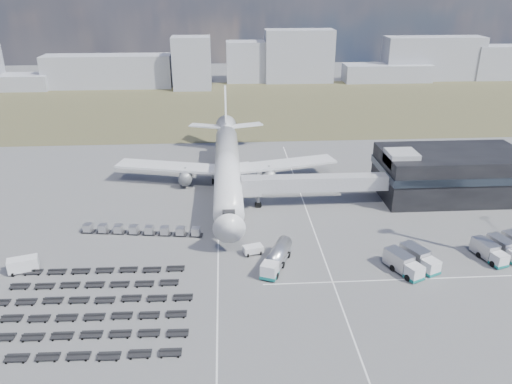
{
  "coord_description": "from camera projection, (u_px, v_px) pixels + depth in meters",
  "views": [
    {
      "loc": [
        -0.23,
        -73.27,
        43.91
      ],
      "look_at": [
        5.65,
        19.16,
        4.0
      ],
      "focal_mm": 35.0,
      "sensor_mm": 36.0,
      "label": 1
    }
  ],
  "objects": [
    {
      "name": "lane_markings",
      "position": [
        285.0,
        248.0,
        87.86
      ],
      "size": [
        47.12,
        110.0,
        0.01
      ],
      "color": "silver",
      "rests_on": "ground"
    },
    {
      "name": "uld_row",
      "position": [
        142.0,
        230.0,
        92.32
      ],
      "size": [
        22.75,
        4.56,
        1.54
      ],
      "rotation": [
        0.0,
        0.0,
        -0.14
      ],
      "color": "black",
      "rests_on": "ground"
    },
    {
      "name": "service_trucks_near",
      "position": [
        412.0,
        261.0,
        80.93
      ],
      "size": [
        8.47,
        9.05,
        2.9
      ],
      "rotation": [
        0.0,
        0.0,
        0.43
      ],
      "color": "silver",
      "rests_on": "ground"
    },
    {
      "name": "terminal",
      "position": [
        450.0,
        173.0,
        107.21
      ],
      "size": [
        30.4,
        16.4,
        11.0
      ],
      "color": "black",
      "rests_on": "ground"
    },
    {
      "name": "utility_van",
      "position": [
        23.0,
        265.0,
        80.47
      ],
      "size": [
        5.04,
        3.39,
        2.44
      ],
      "primitive_type": "cube",
      "rotation": [
        0.0,
        0.0,
        0.31
      ],
      "color": "silver",
      "rests_on": "ground"
    },
    {
      "name": "airliner",
      "position": [
        227.0,
        164.0,
        112.12
      ],
      "size": [
        51.59,
        64.53,
        17.62
      ],
      "color": "silver",
      "rests_on": "ground"
    },
    {
      "name": "grass_strip",
      "position": [
        225.0,
        106.0,
        185.35
      ],
      "size": [
        420.0,
        90.0,
        0.01
      ],
      "primitive_type": "cube",
      "color": "#47422A",
      "rests_on": "ground"
    },
    {
      "name": "service_trucks_far",
      "position": [
        512.0,
        247.0,
        85.38
      ],
      "size": [
        13.62,
        9.84,
        2.72
      ],
      "rotation": [
        0.0,
        0.0,
        0.28
      ],
      "color": "silver",
      "rests_on": "ground"
    },
    {
      "name": "baggage_dollies",
      "position": [
        84.0,
        309.0,
        71.25
      ],
      "size": [
        30.72,
        21.93,
        0.69
      ],
      "rotation": [
        0.0,
        0.0,
        -0.02
      ],
      "color": "black",
      "rests_on": "ground"
    },
    {
      "name": "jet_bridge",
      "position": [
        305.0,
        184.0,
        102.18
      ],
      "size": [
        30.3,
        3.8,
        7.05
      ],
      "color": "#939399",
      "rests_on": "ground"
    },
    {
      "name": "pushback_tug",
      "position": [
        253.0,
        250.0,
        85.91
      ],
      "size": [
        3.71,
        2.7,
        1.49
      ],
      "primitive_type": "cube",
      "rotation": [
        0.0,
        0.0,
        0.28
      ],
      "color": "silver",
      "rests_on": "ground"
    },
    {
      "name": "fuel_tanker",
      "position": [
        277.0,
        258.0,
        81.82
      ],
      "size": [
        6.27,
        10.31,
        3.27
      ],
      "rotation": [
        0.0,
        0.0,
        -0.4
      ],
      "color": "silver",
      "rests_on": "ground"
    },
    {
      "name": "skyline",
      "position": [
        210.0,
        64.0,
        218.61
      ],
      "size": [
        321.29,
        27.38,
        22.88
      ],
      "color": "#9597A3",
      "rests_on": "ground"
    },
    {
      "name": "ground",
      "position": [
        230.0,
        259.0,
        84.54
      ],
      "size": [
        420.0,
        420.0,
        0.0
      ],
      "primitive_type": "plane",
      "color": "#565659",
      "rests_on": "ground"
    },
    {
      "name": "catering_truck",
      "position": [
        248.0,
        173.0,
        117.62
      ],
      "size": [
        4.31,
        6.92,
        2.96
      ],
      "rotation": [
        0.0,
        0.0,
        0.28
      ],
      "color": "silver",
      "rests_on": "ground"
    }
  ]
}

